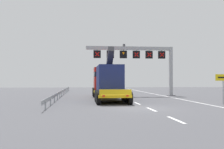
# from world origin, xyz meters

# --- Properties ---
(ground) EXTENTS (112.00, 112.00, 0.00)m
(ground) POSITION_xyz_m (0.00, 0.00, 0.00)
(ground) COLOR #4C4C51
(lane_markings) EXTENTS (0.20, 38.28, 0.01)m
(lane_markings) POSITION_xyz_m (0.47, 11.84, 0.01)
(lane_markings) COLOR silver
(lane_markings) RESTS_ON ground
(edge_line_right) EXTENTS (0.20, 63.00, 0.01)m
(edge_line_right) POSITION_xyz_m (6.20, 12.00, 0.01)
(edge_line_right) COLOR silver
(edge_line_right) RESTS_ON ground
(overhead_lane_gantry) EXTENTS (11.72, 0.90, 6.78)m
(overhead_lane_gantry) POSITION_xyz_m (3.07, 15.51, 5.26)
(overhead_lane_gantry) COLOR #9EA0A5
(overhead_lane_gantry) RESTS_ON ground
(heavy_haul_truck_yellow) EXTENTS (3.05, 14.07, 5.30)m
(heavy_haul_truck_yellow) POSITION_xyz_m (-1.65, 10.50, 1.99)
(heavy_haul_truck_yellow) COLOR yellow
(heavy_haul_truck_yellow) RESTS_ON ground
(exit_sign_yellow) EXTENTS (1.44, 0.15, 2.59)m
(exit_sign_yellow) POSITION_xyz_m (7.70, 2.52, 1.96)
(exit_sign_yellow) COLOR #9EA0A5
(exit_sign_yellow) RESTS_ON ground
(guardrail_left) EXTENTS (0.13, 37.95, 0.76)m
(guardrail_left) POSITION_xyz_m (-7.02, 16.98, 0.56)
(guardrail_left) COLOR #999EA3
(guardrail_left) RESTS_ON ground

